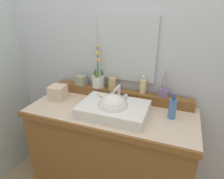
{
  "coord_description": "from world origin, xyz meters",
  "views": [
    {
      "loc": [
        0.47,
        -1.22,
        1.62
      ],
      "look_at": [
        0.02,
        -0.01,
        1.07
      ],
      "focal_mm": 30.71,
      "sensor_mm": 36.0,
      "label": 1
    }
  ],
  "objects": [
    {
      "name": "back_ledge",
      "position": [
        0.0,
        0.22,
        0.93
      ],
      "size": [
        1.22,
        0.09,
        0.08
      ],
      "primitive_type": "cube",
      "color": "brown",
      "rests_on": "vanity_cabinet"
    },
    {
      "name": "soap_dispenser",
      "position": [
        0.2,
        0.23,
        1.03
      ],
      "size": [
        0.06,
        0.06,
        0.15
      ],
      "color": "#DAC087",
      "rests_on": "back_ledge"
    },
    {
      "name": "reed_diffuser",
      "position": [
        0.36,
        0.23,
        1.0
      ],
      "size": [
        0.07,
        0.09,
        0.22
      ],
      "color": "slate",
      "rests_on": "back_ledge"
    },
    {
      "name": "vanity_cabinet",
      "position": [
        0.0,
        -0.0,
        0.45
      ],
      "size": [
        1.3,
        0.57,
        0.89
      ],
      "color": "brown",
      "rests_on": "ground"
    },
    {
      "name": "soap_bar",
      "position": [
        -0.1,
        0.05,
        0.98
      ],
      "size": [
        0.07,
        0.04,
        0.02
      ],
      "primitive_type": "ellipsoid",
      "color": "beige",
      "rests_on": "sink_basin"
    },
    {
      "name": "trinket_box",
      "position": [
        -0.37,
        0.21,
        1.01
      ],
      "size": [
        0.1,
        0.09,
        0.09
      ],
      "primitive_type": "cube",
      "rotation": [
        0.0,
        0.0,
        -0.1
      ],
      "color": "gray",
      "rests_on": "back_ledge"
    },
    {
      "name": "potted_plant",
      "position": [
        -0.2,
        0.23,
        1.04
      ],
      "size": [
        0.11,
        0.12,
        0.38
      ],
      "color": "silver",
      "rests_on": "back_ledge"
    },
    {
      "name": "lotion_bottle",
      "position": [
        0.45,
        0.04,
        0.97
      ],
      "size": [
        0.05,
        0.06,
        0.18
      ],
      "color": "#4774AD",
      "rests_on": "vanity_cabinet"
    },
    {
      "name": "wall_back",
      "position": [
        0.0,
        0.39,
        1.25
      ],
      "size": [
        2.99,
        0.2,
        2.5
      ],
      "primitive_type": "cube",
      "color": "silver",
      "rests_on": "ground"
    },
    {
      "name": "tissue_box",
      "position": [
        -0.5,
        0.02,
        0.95
      ],
      "size": [
        0.14,
        0.14,
        0.12
      ],
      "primitive_type": "cube",
      "rotation": [
        0.0,
        0.0,
        0.08
      ],
      "color": "beige",
      "rests_on": "vanity_cabinet"
    },
    {
      "name": "sink_basin",
      "position": [
        0.04,
        -0.06,
        0.93
      ],
      "size": [
        0.5,
        0.34,
        0.27
      ],
      "color": "white",
      "rests_on": "vanity_cabinet"
    },
    {
      "name": "tumbler_cup",
      "position": [
        -0.06,
        0.21,
        1.02
      ],
      "size": [
        0.07,
        0.07,
        0.11
      ],
      "primitive_type": "cylinder",
      "color": "tan",
      "rests_on": "back_ledge"
    },
    {
      "name": "mirror",
      "position": [
        0.04,
        0.28,
        1.31
      ],
      "size": [
        0.49,
        0.02,
        0.52
      ],
      "primitive_type": "cube",
      "color": "silver"
    }
  ]
}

